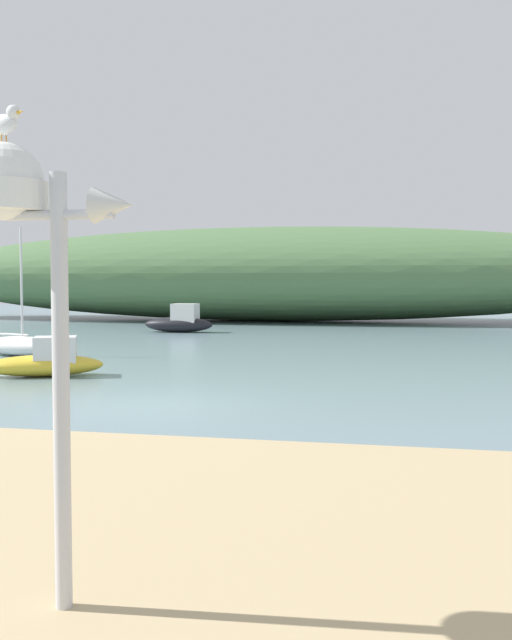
% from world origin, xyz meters
% --- Properties ---
extents(ground_plane, '(120.00, 120.00, 0.00)m').
position_xyz_m(ground_plane, '(0.00, 0.00, 0.00)').
color(ground_plane, gray).
extents(distant_hill, '(50.09, 11.79, 6.07)m').
position_xyz_m(distant_hill, '(-3.61, 32.52, 3.04)').
color(distant_hill, '#517547').
rests_on(distant_hill, ground).
extents(mast_structure, '(1.26, 0.60, 3.30)m').
position_xyz_m(mast_structure, '(2.55, -9.13, 2.97)').
color(mast_structure, silver).
rests_on(mast_structure, beach_sand).
extents(seagull_on_radar, '(0.35, 0.20, 0.24)m').
position_xyz_m(seagull_on_radar, '(2.46, -9.14, 3.64)').
color(seagull_on_radar, orange).
rests_on(seagull_on_radar, mast_structure).
extents(sailboat_centre_water, '(3.61, 2.18, 4.36)m').
position_xyz_m(sailboat_centre_water, '(-7.62, 8.52, 0.35)').
color(sailboat_centre_water, white).
rests_on(sailboat_centre_water, ground).
extents(motorboat_inner_mooring, '(3.54, 1.27, 1.43)m').
position_xyz_m(motorboat_inner_mooring, '(-5.95, 20.69, 0.53)').
color(motorboat_inner_mooring, black).
rests_on(motorboat_inner_mooring, ground).
extents(motorboat_mid_channel, '(3.31, 2.27, 1.06)m').
position_xyz_m(motorboat_mid_channel, '(-4.22, 3.84, 0.39)').
color(motorboat_mid_channel, gold).
rests_on(motorboat_mid_channel, ground).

